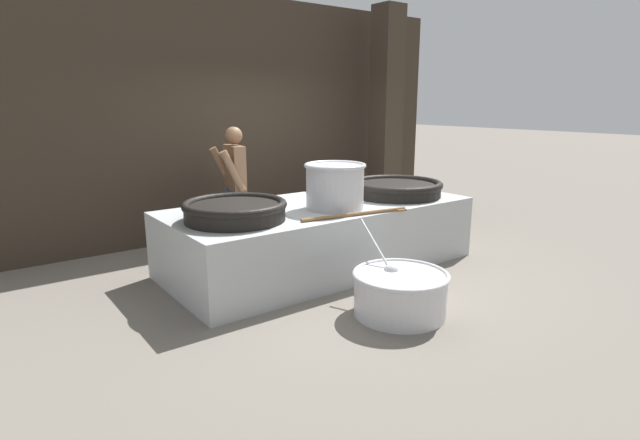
{
  "coord_description": "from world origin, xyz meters",
  "views": [
    {
      "loc": [
        -3.51,
        -4.72,
        1.98
      ],
      "look_at": [
        0.0,
        0.0,
        0.58
      ],
      "focal_mm": 28.0,
      "sensor_mm": 36.0,
      "label": 1
    }
  ],
  "objects": [
    {
      "name": "support_pillar",
      "position": [
        2.42,
        1.41,
        1.74
      ],
      "size": [
        0.41,
        0.41,
        3.48
      ],
      "primitive_type": "cube",
      "color": "#382D23",
      "rests_on": "ground_plane"
    },
    {
      "name": "hearth_platform",
      "position": [
        0.0,
        0.0,
        0.39
      ],
      "size": [
        3.69,
        1.66,
        0.78
      ],
      "color": "#B2B7B7",
      "rests_on": "ground_plane"
    },
    {
      "name": "cook",
      "position": [
        -0.5,
        1.23,
        0.9
      ],
      "size": [
        0.44,
        0.65,
        1.66
      ],
      "rotation": [
        0.0,
        0.0,
        2.97
      ],
      "color": "brown",
      "rests_on": "ground_plane"
    },
    {
      "name": "ground_plane",
      "position": [
        0.0,
        0.0,
        0.0
      ],
      "size": [
        60.0,
        60.0,
        0.0
      ],
      "primitive_type": "plane",
      "color": "slate"
    },
    {
      "name": "prep_bowl_vegetables",
      "position": [
        -0.26,
        -1.62,
        0.23
      ],
      "size": [
        0.92,
        1.18,
        0.79
      ],
      "color": "silver",
      "rests_on": "ground_plane"
    },
    {
      "name": "giant_wok_near",
      "position": [
        -1.21,
        -0.14,
        0.89
      ],
      "size": [
        1.08,
        1.08,
        0.21
      ],
      "color": "black",
      "rests_on": "hearth_platform"
    },
    {
      "name": "stirring_paddle",
      "position": [
        -0.0,
        -0.74,
        0.79
      ],
      "size": [
        1.3,
        0.27,
        0.04
      ],
      "rotation": [
        0.0,
        0.0,
        -0.16
      ],
      "color": "brown",
      "rests_on": "hearth_platform"
    },
    {
      "name": "stock_pot",
      "position": [
        -0.01,
        -0.29,
        1.05
      ],
      "size": [
        0.71,
        0.71,
        0.52
      ],
      "color": "#B7B7BC",
      "rests_on": "hearth_platform"
    },
    {
      "name": "back_wall",
      "position": [
        0.0,
        2.2,
        1.74
      ],
      "size": [
        7.77,
        0.24,
        3.48
      ],
      "primitive_type": "cube",
      "color": "#382D23",
      "rests_on": "ground_plane"
    },
    {
      "name": "giant_wok_far",
      "position": [
        1.14,
        -0.13,
        0.88
      ],
      "size": [
        1.21,
        1.21,
        0.2
      ],
      "color": "black",
      "rests_on": "hearth_platform"
    }
  ]
}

